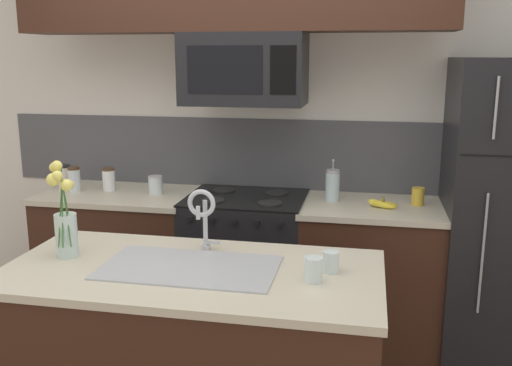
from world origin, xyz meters
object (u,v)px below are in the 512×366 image
object	(u,v)px
coffee_tin	(418,196)
spare_glass	(331,262)
microwave	(245,69)
french_press	(333,185)
sink_faucet	(203,211)
stove_range	(246,264)
storage_jar_tall	(65,177)
drinking_glass	(314,270)
storage_jar_medium	(74,179)
storage_jar_short	(109,179)
storage_jar_squat	(156,185)
banana_bunch	(383,204)
flower_vase	(65,224)

from	to	relation	value
coffee_tin	spare_glass	world-z (taller)	coffee_tin
microwave	french_press	world-z (taller)	microwave
spare_glass	sink_faucet	bearing A→B (deg)	167.50
microwave	coffee_tin	world-z (taller)	microwave
stove_range	storage_jar_tall	bearing A→B (deg)	179.31
coffee_tin	french_press	bearing A→B (deg)	178.91
french_press	drinking_glass	world-z (taller)	french_press
storage_jar_medium	storage_jar_short	distance (m)	0.23
sink_faucet	french_press	bearing A→B (deg)	64.44
storage_jar_short	drinking_glass	size ratio (longest dim) A/B	1.50
microwave	storage_jar_squat	size ratio (longest dim) A/B	6.14
storage_jar_tall	drinking_glass	size ratio (longest dim) A/B	1.63
storage_jar_tall	sink_faucet	xyz separation A→B (m)	(1.30, -1.05, 0.11)
storage_jar_squat	coffee_tin	size ratio (longest dim) A/B	1.10
storage_jar_squat	banana_bunch	bearing A→B (deg)	-2.79
storage_jar_medium	sink_faucet	world-z (taller)	sink_faucet
french_press	drinking_glass	xyz separation A→B (m)	(0.02, -1.35, -0.05)
storage_jar_squat	flower_vase	distance (m)	1.24
microwave	banana_bunch	size ratio (longest dim) A/B	3.91
storage_jar_squat	french_press	distance (m)	1.17
storage_jar_medium	drinking_glass	xyz separation A→B (m)	(1.74, -1.26, -0.03)
sink_faucet	spare_glass	size ratio (longest dim) A/B	3.37
storage_jar_short	spare_glass	distance (m)	1.99
stove_range	flower_vase	size ratio (longest dim) A/B	2.07
french_press	storage_jar_short	bearing A→B (deg)	-178.99
storage_jar_tall	storage_jar_medium	xyz separation A→B (m)	(0.10, -0.05, -0.00)
stove_range	flower_vase	bearing A→B (deg)	-115.10
stove_range	coffee_tin	world-z (taller)	coffee_tin
storage_jar_medium	sink_faucet	xyz separation A→B (m)	(1.20, -1.00, 0.11)
stove_range	spare_glass	world-z (taller)	spare_glass
storage_jar_medium	french_press	world-z (taller)	french_press
sink_faucet	drinking_glass	xyz separation A→B (m)	(0.54, -0.26, -0.15)
drinking_glass	microwave	bearing A→B (deg)	113.92
storage_jar_short	microwave	bearing A→B (deg)	-3.25
storage_jar_short	flower_vase	bearing A→B (deg)	-72.75
storage_jar_tall	flower_vase	size ratio (longest dim) A/B	0.38
flower_vase	spare_glass	bearing A→B (deg)	2.26
banana_bunch	coffee_tin	bearing A→B (deg)	27.57
stove_range	storage_jar_squat	size ratio (longest dim) A/B	7.66
storage_jar_short	flower_vase	distance (m)	1.31
storage_jar_short	banana_bunch	xyz separation A→B (m)	(1.82, -0.09, -0.06)
storage_jar_squat	drinking_glass	bearing A→B (deg)	-47.88
banana_bunch	drinking_glass	world-z (taller)	drinking_glass
flower_vase	coffee_tin	bearing A→B (deg)	37.67
drinking_glass	banana_bunch	bearing A→B (deg)	76.45
storage_jar_tall	microwave	bearing A→B (deg)	-1.63
storage_jar_squat	coffee_tin	xyz separation A→B (m)	(1.69, 0.04, -0.01)
spare_glass	storage_jar_short	bearing A→B (deg)	142.76
coffee_tin	spare_glass	distance (m)	1.30
sink_faucet	storage_jar_tall	bearing A→B (deg)	141.00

